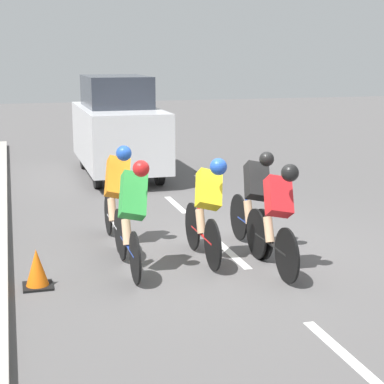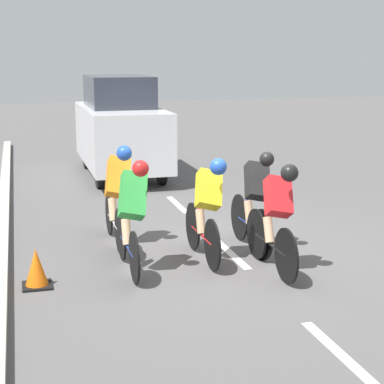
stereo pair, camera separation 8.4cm
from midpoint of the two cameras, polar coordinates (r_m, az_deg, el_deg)
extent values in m
plane|color=#565454|center=(9.39, 3.04, -5.33)|extent=(60.00, 60.00, 0.00)
cube|color=white|center=(6.57, 12.65, -13.58)|extent=(0.12, 1.40, 0.01)
cube|color=white|center=(9.30, 3.25, -5.50)|extent=(0.12, 1.40, 0.01)
cube|color=white|center=(12.26, -1.64, -1.12)|extent=(0.12, 1.40, 0.01)
cube|color=#A8A399|center=(8.81, -16.96, -6.59)|extent=(0.20, 24.79, 0.14)
cylinder|color=black|center=(9.92, 3.93, -2.24)|extent=(0.03, 0.71, 0.71)
cylinder|color=black|center=(9.04, 6.04, -3.73)|extent=(0.03, 0.71, 0.71)
cylinder|color=navy|center=(9.48, 4.94, -2.95)|extent=(0.04, 0.99, 0.04)
cylinder|color=navy|center=(9.58, 4.59, -1.48)|extent=(0.04, 0.04, 0.42)
cylinder|color=yellow|center=(9.50, 4.84, -2.29)|extent=(0.07, 0.07, 0.16)
cylinder|color=#DBAD84|center=(9.50, 4.80, -1.79)|extent=(0.12, 0.23, 0.36)
cube|color=black|center=(9.25, 5.53, 0.98)|extent=(0.42, 0.47, 0.60)
sphere|color=black|center=(9.01, 6.39, 2.93)|extent=(0.21, 0.21, 0.21)
cylinder|color=black|center=(9.05, 5.48, -3.71)|extent=(0.03, 0.71, 0.71)
cylinder|color=black|center=(8.14, 8.13, -5.62)|extent=(0.03, 0.71, 0.71)
cylinder|color=black|center=(8.59, 6.73, -4.61)|extent=(0.04, 1.04, 0.04)
cylinder|color=black|center=(8.70, 6.31, -2.96)|extent=(0.04, 0.04, 0.42)
cylinder|color=yellow|center=(8.61, 6.62, -3.88)|extent=(0.07, 0.07, 0.16)
cylinder|color=#DBAD84|center=(8.61, 6.56, -3.32)|extent=(0.12, 0.23, 0.36)
cube|color=red|center=(8.35, 7.41, -0.39)|extent=(0.42, 0.45, 0.58)
sphere|color=black|center=(8.11, 8.41, 1.70)|extent=(0.23, 0.23, 0.23)
cylinder|color=black|center=(10.29, -7.69, -1.99)|extent=(0.03, 0.65, 0.65)
cylinder|color=black|center=(9.32, -6.79, -3.47)|extent=(0.03, 0.65, 0.65)
cylinder|color=#B7B7BC|center=(9.80, -7.26, -2.69)|extent=(0.04, 1.01, 0.04)
cylinder|color=#B7B7BC|center=(9.92, -7.45, -1.27)|extent=(0.04, 0.04, 0.42)
cylinder|color=white|center=(9.83, -7.32, -2.06)|extent=(0.07, 0.07, 0.16)
cylinder|color=#DBAD84|center=(9.83, -7.36, -1.57)|extent=(0.12, 0.23, 0.36)
cube|color=orange|center=(9.56, -6.90, 1.30)|extent=(0.45, 0.51, 0.66)
sphere|color=blue|center=(9.29, -6.34, 3.44)|extent=(0.23, 0.23, 0.23)
cylinder|color=black|center=(9.01, -6.54, -3.95)|extent=(0.03, 0.67, 0.67)
cylinder|color=black|center=(8.08, -5.38, -5.84)|extent=(0.03, 0.67, 0.67)
cylinder|color=navy|center=(8.54, -6.00, -4.85)|extent=(0.04, 0.99, 0.04)
cylinder|color=navy|center=(8.65, -6.23, -3.19)|extent=(0.04, 0.04, 0.42)
cylinder|color=#1999D8|center=(8.56, -6.07, -4.11)|extent=(0.07, 0.07, 0.16)
cylinder|color=#DBAD84|center=(8.56, -6.11, -3.55)|extent=(0.12, 0.23, 0.36)
cube|color=green|center=(8.28, -5.54, -0.30)|extent=(0.44, 0.51, 0.66)
sphere|color=red|center=(8.00, -4.85, 2.09)|extent=(0.21, 0.21, 0.21)
cylinder|color=black|center=(9.42, -0.22, -3.06)|extent=(0.03, 0.70, 0.70)
cylinder|color=black|center=(8.52, 1.56, -4.72)|extent=(0.03, 0.70, 0.70)
cylinder|color=red|center=(8.97, 0.63, -3.85)|extent=(0.04, 0.98, 0.04)
cylinder|color=red|center=(9.07, 0.32, -2.29)|extent=(0.04, 0.04, 0.42)
cylinder|color=green|center=(8.99, 0.54, -3.15)|extent=(0.07, 0.07, 0.16)
cylinder|color=#DBAD84|center=(8.99, 0.50, -2.62)|extent=(0.12, 0.23, 0.36)
cube|color=yellow|center=(8.73, 1.22, 0.23)|extent=(0.44, 0.46, 0.60)
sphere|color=blue|center=(8.48, 2.08, 2.26)|extent=(0.23, 0.23, 0.23)
cylinder|color=black|center=(14.06, -3.11, 1.92)|extent=(0.14, 0.64, 0.64)
cylinder|color=black|center=(13.83, -8.61, 1.63)|extent=(0.14, 0.64, 0.64)
cylinder|color=black|center=(16.50, -5.06, 3.43)|extent=(0.14, 0.64, 0.64)
cylinder|color=black|center=(16.30, -9.76, 3.19)|extent=(0.14, 0.64, 0.64)
cube|color=silver|center=(15.06, -6.74, 5.03)|extent=(1.70, 4.07, 1.29)
cube|color=#2D333D|center=(15.17, -6.96, 8.88)|extent=(1.39, 2.24, 0.71)
cube|color=black|center=(8.25, -13.84, -8.12)|extent=(0.36, 0.36, 0.03)
cone|color=orange|center=(8.17, -13.92, -6.50)|extent=(0.28, 0.28, 0.46)
camera|label=1|loc=(0.04, -90.27, -0.06)|focal=60.00mm
camera|label=2|loc=(0.04, 89.73, 0.06)|focal=60.00mm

